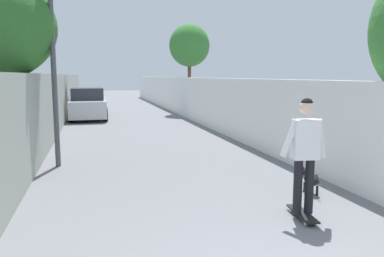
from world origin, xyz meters
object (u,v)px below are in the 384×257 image
(lamp_post, at_px, (52,32))
(person_skateboarder, at_px, (305,147))
(tree_right_mid, at_px, (189,46))
(skateboard, at_px, (302,214))
(car_near, at_px, (88,105))
(dog, at_px, (310,178))

(lamp_post, distance_m, person_skateboarder, 6.24)
(tree_right_mid, distance_m, skateboard, 16.92)
(tree_right_mid, height_order, skateboard, tree_right_mid)
(tree_right_mid, bearing_deg, car_near, 106.86)
(car_near, bearing_deg, lamp_post, 176.62)
(car_near, bearing_deg, tree_right_mid, -73.14)
(person_skateboarder, xyz_separation_m, dog, (1.08, -0.79, -0.83))
(tree_right_mid, bearing_deg, skateboard, 171.74)
(skateboard, relative_size, person_skateboarder, 0.47)
(skateboard, relative_size, car_near, 0.21)
(lamp_post, bearing_deg, dog, -126.07)
(dog, bearing_deg, person_skateboarder, 143.83)
(dog, height_order, car_near, car_near)
(lamp_post, distance_m, car_near, 10.45)
(tree_right_mid, relative_size, lamp_post, 1.09)
(car_near, bearing_deg, person_skateboarder, -167.45)
(tree_right_mid, bearing_deg, dog, 174.09)
(tree_right_mid, xyz_separation_m, person_skateboarder, (-16.33, 2.37, -2.70))
(person_skateboarder, height_order, car_near, person_skateboarder)
(tree_right_mid, xyz_separation_m, car_near, (-1.71, 5.63, -3.09))
(skateboard, bearing_deg, tree_right_mid, -8.26)
(skateboard, distance_m, car_near, 15.00)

